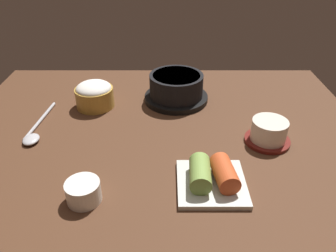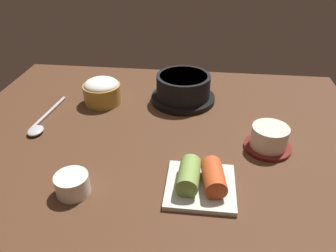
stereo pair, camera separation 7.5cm
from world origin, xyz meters
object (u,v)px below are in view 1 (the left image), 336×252
Objects in this scene: stone_pot at (175,88)px; side_bowl_near at (82,191)px; tea_cup_with_saucer at (268,132)px; kimchi_plate at (211,177)px; spoon at (34,133)px; rice_bowl at (93,94)px.

stone_pot reaches higher than side_bowl_near.
kimchi_plate is (-14.40, -14.52, -0.67)cm from tea_cup_with_saucer.
side_bowl_near is (-37.85, -18.35, -0.58)cm from tea_cup_with_saucer.
spoon is (-33.88, -17.55, -3.18)cm from stone_pot.
stone_pot is 29.00cm from tea_cup_with_saucer.
side_bowl_near is 27.00cm from spoon.
rice_bowl is 35.68cm from side_bowl_near.
tea_cup_with_saucer is at bearing 25.86° from side_bowl_near.
rice_bowl is 0.78× the size of kimchi_plate.
tea_cup_with_saucer reaches higher than side_bowl_near.
kimchi_plate is at bearing -48.37° from rice_bowl.
spoon is at bearing 127.57° from side_bowl_near.
tea_cup_with_saucer is 0.79× the size of kimchi_plate.
side_bowl_near is at bearing -52.43° from spoon.
rice_bowl is at bearing 131.63° from kimchi_plate.
rice_bowl is 42.22cm from kimchi_plate.
tea_cup_with_saucer reaches higher than spoon.
spoon is at bearing -152.61° from stone_pot.
side_bowl_near is at bearing -114.14° from stone_pot.
kimchi_plate reaches higher than spoon.
rice_bowl is 0.99× the size of tea_cup_with_saucer.
stone_pot is 35.65cm from kimchi_plate.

